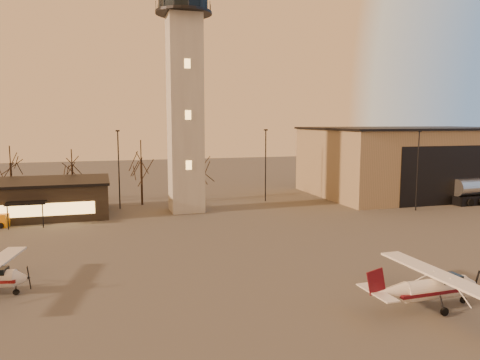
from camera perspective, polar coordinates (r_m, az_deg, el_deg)
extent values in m
plane|color=#484542|center=(31.53, 3.38, -13.84)|extent=(220.00, 220.00, 0.00)
cube|color=#A09D98|center=(58.51, -6.70, 7.86)|extent=(4.00, 4.00, 24.00)
cylinder|color=black|center=(59.89, -6.88, 19.56)|extent=(6.80, 6.80, 0.30)
cube|color=#947C61|center=(77.23, 20.15, 2.11)|extent=(30.00, 20.00, 10.00)
cube|color=black|center=(76.98, 20.32, 5.93)|extent=(30.60, 20.60, 0.30)
cube|color=black|center=(69.60, 25.04, 0.52)|extent=(18.00, 0.10, 8.00)
cube|color=black|center=(54.90, -24.64, -2.57)|extent=(4.00, 2.00, 0.20)
cylinder|color=black|center=(61.99, -14.55, 1.16)|extent=(0.16, 0.16, 10.00)
cube|color=black|center=(61.68, -14.70, 5.83)|extent=(0.50, 0.25, 0.18)
cylinder|color=black|center=(65.78, 3.13, 1.72)|extent=(0.16, 0.16, 10.00)
cube|color=black|center=(65.49, 3.16, 6.12)|extent=(0.50, 0.25, 0.18)
cylinder|color=black|center=(62.90, 20.82, 1.00)|extent=(0.16, 0.16, 10.00)
cube|color=black|center=(62.59, 21.03, 5.60)|extent=(0.50, 0.25, 0.18)
cylinder|color=black|center=(68.30, -19.71, -0.50)|extent=(0.28, 0.28, 5.25)
cylinder|color=black|center=(64.37, -11.90, -0.27)|extent=(0.28, 0.28, 6.16)
cylinder|color=black|center=(67.71, -4.42, -0.28)|extent=(0.28, 0.28, 4.97)
cylinder|color=black|center=(71.15, -26.08, -0.38)|extent=(0.28, 0.28, 5.60)
cylinder|color=white|center=(31.51, 22.68, -12.12)|extent=(4.43, 1.35, 1.24)
cone|color=white|center=(33.19, 26.13, -11.32)|extent=(0.89, 1.21, 1.19)
cone|color=white|center=(29.53, 17.78, -12.91)|extent=(2.32, 1.11, 1.05)
cube|color=black|center=(31.98, 24.05, -11.08)|extent=(1.46, 1.04, 0.67)
cube|color=#510B16|center=(31.40, 22.41, -12.26)|extent=(5.19, 1.41, 0.21)
cube|color=white|center=(31.58, 23.42, -10.68)|extent=(1.70, 10.55, 0.13)
cube|color=white|center=(29.02, 16.37, -13.02)|extent=(0.94, 3.18, 0.08)
cube|color=#510B16|center=(28.75, 16.26, -11.79)|extent=(1.33, 0.11, 1.62)
cone|color=silver|center=(34.27, -25.13, -10.77)|extent=(1.03, 1.27, 1.13)
cube|color=black|center=(72.75, 27.25, -2.03)|extent=(9.70, 3.50, 1.23)
cylinder|color=silver|center=(71.51, 26.62, -0.74)|extent=(6.44, 2.88, 2.35)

